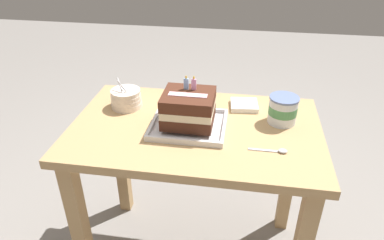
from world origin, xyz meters
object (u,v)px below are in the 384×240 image
Objects in this scene: napkin_pile at (244,105)px; bowl_stack at (126,99)px; foil_tray at (189,125)px; birthday_cake at (188,108)px; serving_spoon_near_tray at (278,151)px; ice_cream_tub at (283,110)px.

bowl_stack is at bearing -171.74° from napkin_pile.
foil_tray reaches higher than napkin_pile.
birthday_cake reaches higher than foil_tray.
napkin_pile is at bearing 43.28° from foil_tray.
serving_spoon_near_tray is (0.65, -0.25, -0.03)m from bowl_stack.
bowl_stack reaches higher than napkin_pile.
foil_tray reaches higher than serving_spoon_near_tray.
foil_tray is at bearing -90.00° from birthday_cake.
serving_spoon_near_tray is 1.11× the size of napkin_pile.
birthday_cake is 0.33m from bowl_stack.
serving_spoon_near_tray is at bearing -18.85° from foil_tray.
ice_cream_tub is at bearing -2.51° from bowl_stack.
birthday_cake reaches higher than napkin_pile.
ice_cream_tub is at bearing -33.88° from napkin_pile.
birthday_cake is at bearing -23.09° from bowl_stack.
ice_cream_tub reaches higher than napkin_pile.
birthday_cake reaches higher than serving_spoon_near_tray.
bowl_stack reaches higher than serving_spoon_near_tray.
bowl_stack is 0.69m from serving_spoon_near_tray.
napkin_pile is at bearing 112.41° from serving_spoon_near_tray.
foil_tray is 2.12× the size of serving_spoon_near_tray.
serving_spoon_near_tray is at bearing -18.86° from birthday_cake.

